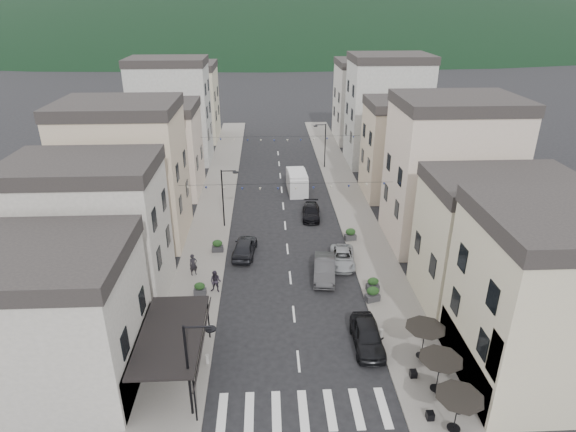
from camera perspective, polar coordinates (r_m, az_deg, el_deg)
name	(u,v)px	position (r m, az deg, el deg)	size (l,w,h in m)	color
sidewalk_left	(216,203)	(54.31, -8.55, 1.49)	(4.00, 76.00, 0.12)	slate
sidewalk_right	(349,201)	(54.80, 7.25, 1.79)	(4.00, 76.00, 0.12)	slate
hill_backdrop	(267,36)	(318.52, -2.56, 20.54)	(640.00, 360.00, 70.00)	black
boutique_building	(27,327)	(31.53, -28.56, -11.45)	(12.00, 8.00, 8.00)	#A8A39A
bistro_building	(558,308)	(31.53, 29.33, -9.44)	(10.00, 8.00, 10.00)	beige
boutique_awning	(175,335)	(29.44, -13.19, -13.56)	(3.77, 7.50, 3.28)	black
buildings_row_left	(157,138)	(58.90, -15.28, 8.96)	(10.20, 54.16, 14.00)	#A8A39A
buildings_row_right	(405,135)	(58.65, 13.68, 9.26)	(10.20, 54.16, 14.50)	beige
cafe_terrace	(440,363)	(29.31, 17.59, -16.26)	(2.50, 8.10, 2.53)	black
streetlamp_left_near	(193,362)	(26.55, -11.25, -16.58)	(1.70, 0.56, 6.00)	black
streetlamp_left_far	(225,192)	(47.25, -7.43, 2.79)	(1.70, 0.56, 6.00)	black
streetlamp_right_far	(323,141)	(64.63, 4.19, 8.84)	(1.70, 0.56, 6.00)	black
bollards	(299,361)	(31.09, 1.32, -16.85)	(11.66, 10.26, 0.60)	gray
bunting_near	(287,187)	(42.68, -0.14, 3.42)	(19.00, 0.28, 0.62)	black
bunting_far	(281,139)	(57.90, -0.86, 9.07)	(19.00, 0.28, 0.62)	black
parked_car_a	(367,336)	(32.79, 9.39, -13.84)	(1.88, 4.66, 1.59)	black
parked_car_b	(324,269)	(39.59, 4.35, -6.25)	(1.67, 4.78, 1.58)	#343436
parked_car_c	(342,258)	(41.70, 6.47, -4.93)	(2.05, 4.45, 1.24)	#93979B
parked_car_d	(311,212)	(50.17, 2.76, 0.49)	(1.78, 4.38, 1.27)	black
parked_car_e	(245,247)	(42.93, -5.17, -3.69)	(1.87, 4.64, 1.58)	black
delivery_van	(297,181)	(56.84, 1.08, 4.12)	(2.33, 5.41, 2.55)	silver
pedestrian_a	(193,265)	(40.28, -11.16, -5.69)	(0.68, 0.44, 1.86)	black
pedestrian_b	(216,282)	(37.76, -8.58, -7.69)	(0.89, 0.69, 1.83)	#27212D
planter_la	(200,289)	(37.84, -10.41, -8.48)	(0.95, 0.53, 1.06)	#2F2F31
planter_lb	(218,246)	(43.68, -8.35, -3.52)	(1.04, 0.61, 1.14)	#2B2A2D
planter_ra	(373,284)	(38.32, 10.03, -7.95)	(1.01, 0.58, 1.11)	#2A2A2C
planter_rb	(373,294)	(37.05, 10.00, -9.09)	(1.20, 0.88, 1.21)	#303033
planter_rc	(350,234)	(45.60, 7.41, -2.17)	(1.15, 0.76, 1.19)	#323234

